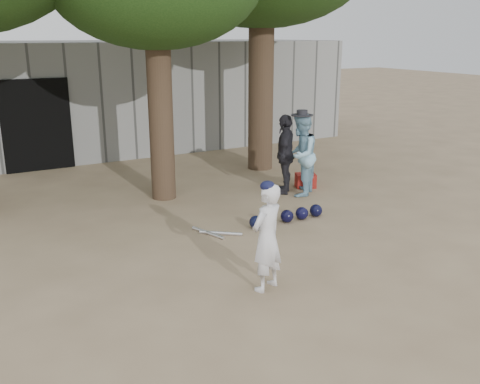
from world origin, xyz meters
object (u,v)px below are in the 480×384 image
spectator_dark (285,154)px  red_bag (306,180)px  boy_player (267,238)px  spectator_blue (301,155)px

spectator_dark → red_bag: bearing=141.5°
spectator_dark → boy_player: bearing=4.5°
boy_player → spectator_dark: (2.65, 3.58, 0.11)m
spectator_blue → spectator_dark: bearing=-98.9°
boy_player → red_bag: 4.97m
boy_player → spectator_blue: spectator_blue is taller
boy_player → spectator_blue: size_ratio=0.85×
boy_player → spectator_dark: 4.46m
boy_player → spectator_dark: size_ratio=0.87×
boy_player → spectator_blue: (2.84, 3.29, 0.13)m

